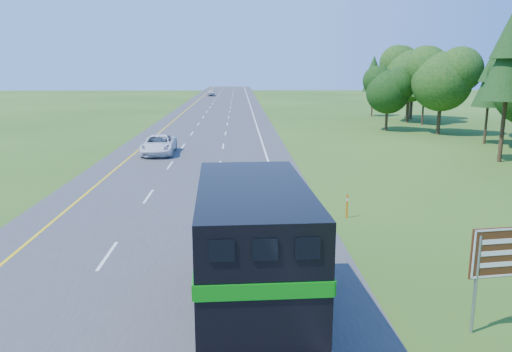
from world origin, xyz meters
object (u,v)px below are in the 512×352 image
object	(u,v)px
white_suv	(159,145)
horse_truck	(251,244)
exit_sign	(505,257)
far_car	(211,93)

from	to	relation	value
white_suv	horse_truck	bearing A→B (deg)	-77.82
horse_truck	exit_sign	world-z (taller)	horse_truck
white_suv	exit_sign	size ratio (longest dim) A/B	1.69
horse_truck	exit_sign	distance (m)	6.86
horse_truck	exit_sign	bearing A→B (deg)	-11.21
horse_truck	white_suv	size ratio (longest dim) A/B	1.65
horse_truck	far_car	bearing A→B (deg)	91.16
white_suv	far_car	size ratio (longest dim) A/B	1.26
far_car	exit_sign	bearing A→B (deg)	-85.55
white_suv	far_car	world-z (taller)	white_suv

